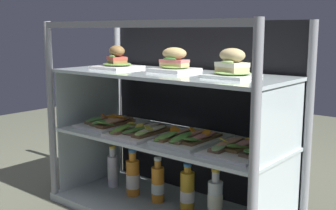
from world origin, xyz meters
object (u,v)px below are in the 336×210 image
object	(u,v)px
juice_bottle_front_left_end	(133,177)
plated_roll_sandwich_far_right	(232,66)
open_sandwich_tray_center	(142,131)
juice_bottle_back_center	(158,184)
plated_roll_sandwich_mid_right	(117,61)
open_sandwich_tray_near_right_corner	(190,138)
juice_bottle_front_middle	(113,170)
juice_bottle_tucked_behind	(187,192)
open_sandwich_tray_right_of_center	(110,122)
plated_roll_sandwich_far_left	(174,63)
juice_bottle_front_second	(215,200)
open_sandwich_tray_far_left	(242,148)

from	to	relation	value
juice_bottle_front_left_end	plated_roll_sandwich_far_right	bearing A→B (deg)	-0.04
open_sandwich_tray_center	juice_bottle_back_center	distance (m)	0.30
plated_roll_sandwich_mid_right	juice_bottle_back_center	bearing A→B (deg)	5.03
open_sandwich_tray_near_right_corner	juice_bottle_front_left_end	distance (m)	0.48
plated_roll_sandwich_far_right	juice_bottle_front_middle	xyz separation A→B (m)	(-0.77, 0.02, -0.62)
open_sandwich_tray_center	juice_bottle_tucked_behind	distance (m)	0.37
plated_roll_sandwich_far_right	open_sandwich_tray_right_of_center	bearing A→B (deg)	-179.10
plated_roll_sandwich_far_left	open_sandwich_tray_center	size ratio (longest dim) A/B	0.55
juice_bottle_front_middle	juice_bottle_tucked_behind	world-z (taller)	juice_bottle_tucked_behind
plated_roll_sandwich_far_right	juice_bottle_back_center	world-z (taller)	plated_roll_sandwich_far_right
juice_bottle_front_middle	juice_bottle_front_second	world-z (taller)	juice_bottle_front_second
open_sandwich_tray_right_of_center	open_sandwich_tray_center	size ratio (longest dim) A/B	1.00
open_sandwich_tray_far_left	juice_bottle_front_second	size ratio (longest dim) A/B	1.42
open_sandwich_tray_near_right_corner	juice_bottle_front_left_end	bearing A→B (deg)	177.33
open_sandwich_tray_near_right_corner	juice_bottle_front_second	bearing A→B (deg)	10.20
open_sandwich_tray_center	juice_bottle_front_left_end	xyz separation A→B (m)	(-0.12, 0.05, -0.28)
plated_roll_sandwich_far_left	juice_bottle_tucked_behind	size ratio (longest dim) A/B	0.81
juice_bottle_back_center	juice_bottle_tucked_behind	xyz separation A→B (m)	(0.19, 0.00, 0.00)
juice_bottle_back_center	juice_bottle_tucked_behind	distance (m)	0.19
open_sandwich_tray_right_of_center	open_sandwich_tray_far_left	bearing A→B (deg)	0.16
open_sandwich_tray_right_of_center	juice_bottle_back_center	size ratio (longest dim) A/B	1.53
plated_roll_sandwich_mid_right	juice_bottle_tucked_behind	distance (m)	0.76
juice_bottle_front_middle	juice_bottle_tucked_behind	bearing A→B (deg)	-0.53
open_sandwich_tray_right_of_center	juice_bottle_front_second	size ratio (longest dim) A/B	1.42
juice_bottle_front_left_end	juice_bottle_tucked_behind	world-z (taller)	juice_bottle_front_left_end
open_sandwich_tray_near_right_corner	juice_bottle_tucked_behind	world-z (taller)	open_sandwich_tray_near_right_corner
open_sandwich_tray_center	juice_bottle_front_left_end	size ratio (longest dim) A/B	1.43
plated_roll_sandwich_far_right	juice_bottle_front_left_end	xyz separation A→B (m)	(-0.59, 0.00, -0.62)
open_sandwich_tray_near_right_corner	juice_bottle_front_middle	world-z (taller)	open_sandwich_tray_near_right_corner
plated_roll_sandwich_mid_right	open_sandwich_tray_far_left	world-z (taller)	plated_roll_sandwich_mid_right
open_sandwich_tray_far_left	juice_bottle_front_middle	bearing A→B (deg)	177.76
open_sandwich_tray_far_left	juice_bottle_tucked_behind	world-z (taller)	open_sandwich_tray_far_left
plated_roll_sandwich_far_right	juice_bottle_back_center	size ratio (longest dim) A/B	0.82
open_sandwich_tray_near_right_corner	plated_roll_sandwich_far_right	bearing A→B (deg)	5.00
open_sandwich_tray_near_right_corner	juice_bottle_front_second	world-z (taller)	open_sandwich_tray_near_right_corner
plated_roll_sandwich_far_right	juice_bottle_tucked_behind	world-z (taller)	plated_roll_sandwich_far_right
open_sandwich_tray_right_of_center	open_sandwich_tray_near_right_corner	distance (m)	0.54
open_sandwich_tray_near_right_corner	juice_bottle_back_center	xyz separation A→B (m)	(-0.23, 0.03, -0.29)
plated_roll_sandwich_mid_right	juice_bottle_front_left_end	size ratio (longest dim) A/B	0.83
open_sandwich_tray_center	juice_bottle_back_center	size ratio (longest dim) A/B	1.53
plated_roll_sandwich_mid_right	plated_roll_sandwich_far_right	bearing A→B (deg)	0.66
juice_bottle_front_left_end	juice_bottle_back_center	size ratio (longest dim) A/B	1.07
plated_roll_sandwich_far_right	open_sandwich_tray_near_right_corner	size ratio (longest dim) A/B	0.54
open_sandwich_tray_center	juice_bottle_front_middle	distance (m)	0.42
juice_bottle_front_second	juice_bottle_tucked_behind	bearing A→B (deg)	175.61
juice_bottle_front_second	open_sandwich_tray_center	bearing A→B (deg)	-171.74
plated_roll_sandwich_far_right	juice_bottle_front_second	distance (m)	0.62
plated_roll_sandwich_far_right	plated_roll_sandwich_mid_right	bearing A→B (deg)	-179.34
plated_roll_sandwich_mid_right	juice_bottle_front_middle	size ratio (longest dim) A/B	0.89
open_sandwich_tray_far_left	juice_bottle_front_second	distance (m)	0.31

